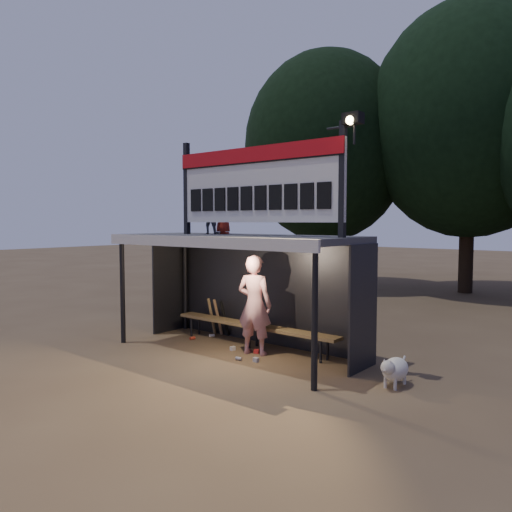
% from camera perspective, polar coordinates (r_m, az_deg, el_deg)
% --- Properties ---
extents(ground, '(80.00, 80.00, 0.00)m').
position_cam_1_polar(ground, '(10.04, -2.37, -10.95)').
color(ground, brown).
rests_on(ground, ground).
extents(player, '(0.79, 0.61, 1.94)m').
position_cam_1_polar(player, '(9.72, -0.17, -5.59)').
color(player, white).
rests_on(player, ground).
extents(child_a, '(0.50, 0.42, 0.90)m').
position_cam_1_polar(child_a, '(10.64, -5.15, 4.95)').
color(child_a, slate).
rests_on(child_a, dugout_shelter).
extents(child_b, '(0.53, 0.51, 0.91)m').
position_cam_1_polar(child_b, '(10.62, -3.78, 4.99)').
color(child_b, '#A82619').
rests_on(child_b, dugout_shelter).
extents(dugout_shelter, '(5.10, 2.08, 2.32)m').
position_cam_1_polar(dugout_shelter, '(9.92, -1.47, -0.31)').
color(dugout_shelter, '#404042').
rests_on(dugout_shelter, ground).
extents(scoreboard_assembly, '(4.10, 0.27, 1.99)m').
position_cam_1_polar(scoreboard_assembly, '(9.37, 0.13, 8.49)').
color(scoreboard_assembly, black).
rests_on(scoreboard_assembly, dugout_shelter).
extents(bench, '(4.00, 0.35, 0.48)m').
position_cam_1_polar(bench, '(10.35, -0.34, -8.03)').
color(bench, olive).
rests_on(bench, ground).
extents(tree_left, '(6.46, 6.46, 9.27)m').
position_cam_1_polar(tree_left, '(20.39, 8.02, 12.21)').
color(tree_left, '#2E2114').
rests_on(tree_left, ground).
extents(tree_mid, '(7.22, 7.22, 10.36)m').
position_cam_1_polar(tree_mid, '(19.87, 23.26, 14.05)').
color(tree_mid, black).
rests_on(tree_mid, ground).
extents(dog, '(0.36, 0.81, 0.49)m').
position_cam_1_polar(dog, '(8.28, 15.52, -12.36)').
color(dog, white).
rests_on(dog, ground).
extents(bats, '(0.48, 0.33, 0.84)m').
position_cam_1_polar(bats, '(11.36, -4.37, -6.98)').
color(bats, olive).
rests_on(bats, ground).
extents(litter, '(2.27, 1.14, 0.08)m').
position_cam_1_polar(litter, '(10.22, -2.93, -10.47)').
color(litter, red).
rests_on(litter, ground).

